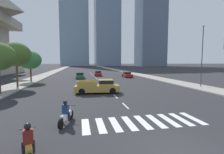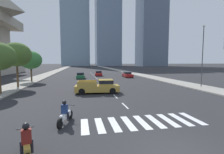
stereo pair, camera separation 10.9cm
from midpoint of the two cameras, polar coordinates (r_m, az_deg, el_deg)
name	(u,v)px [view 1 (the left image)]	position (r m, az deg, el deg)	size (l,w,h in m)	color
ground_plane	(177,154)	(8.00, 21.14, -23.58)	(800.00, 800.00, 0.00)	#28282B
sidewalk_east	(156,78)	(40.15, 14.81, -0.36)	(4.00, 260.00, 0.15)	gray
sidewalk_west	(30,81)	(37.40, -26.60, -1.12)	(4.00, 260.00, 0.15)	gray
crosswalk_near	(143,122)	(11.06, 10.28, -15.02)	(7.65, 2.50, 0.01)	silver
lane_divider_center	(97,79)	(38.03, -5.41, -0.62)	(0.14, 50.00, 0.01)	silver
motorcycle_lead	(66,115)	(10.79, -15.90, -12.40)	(0.96, 2.17, 1.49)	black
motorcycle_trailing	(28,145)	(7.71, -27.37, -20.13)	(1.00, 2.15, 1.49)	black
pickup_truck	(99,86)	(20.42, -4.60, -3.29)	(5.46, 2.34, 1.67)	#B28E38
sedan_red_0	(127,75)	(41.92, 5.17, 0.78)	(1.92, 4.54, 1.38)	maroon
sedan_red_1	(98,74)	(46.22, -4.94, 1.17)	(2.09, 4.61, 1.35)	maroon
sedan_green_2	(80,76)	(39.29, -11.05, 0.40)	(2.00, 4.60, 1.34)	#1E6038
street_lamp_east	(202,52)	(28.10, 28.66, 7.54)	(0.50, 0.24, 9.04)	#3F3F42
street_tree_second	(16,55)	(28.17, -30.37, 6.72)	(4.15, 4.15, 6.55)	#4C3823
street_tree_third	(30,60)	(34.95, -26.52, 5.28)	(4.04, 4.04, 5.79)	#4C3823
office_tower_left_skyline	(74,12)	(192.18, -12.96, 21.14)	(28.75, 25.32, 115.45)	#7A93A8
office_tower_center_skyline	(107,12)	(182.64, -1.82, 21.58)	(24.84, 23.77, 123.15)	slate
office_tower_right_skyline	(151,18)	(171.66, 13.19, 19.30)	(24.47, 22.88, 104.50)	slate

